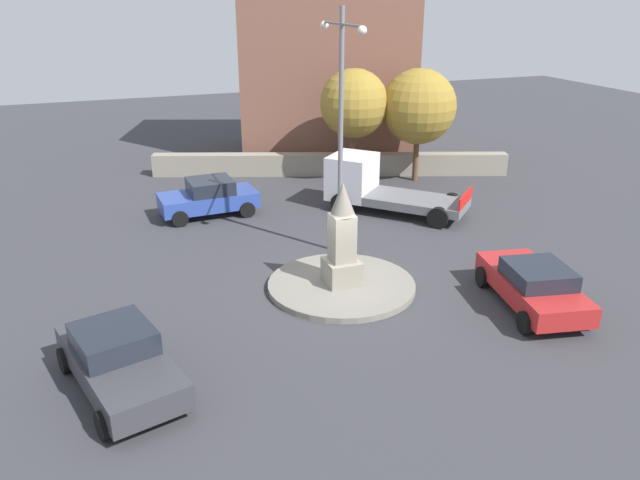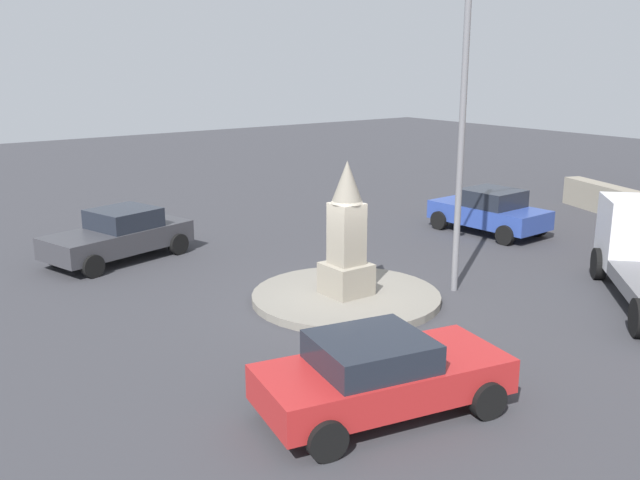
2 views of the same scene
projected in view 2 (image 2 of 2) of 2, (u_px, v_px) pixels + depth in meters
ground_plane at (346, 300)px, 17.25m from camera, size 80.00×80.00×0.00m
traffic_island at (346, 297)px, 17.23m from camera, size 4.61×4.61×0.19m
monument at (347, 237)px, 16.85m from camera, size 1.02×1.02×3.26m
streetlamp at (464, 94)px, 16.79m from camera, size 3.36×0.28×8.23m
car_dark_grey_waiting at (119, 235)px, 20.61m from camera, size 4.58×2.88×1.50m
car_red_passing at (381, 374)px, 11.59m from camera, size 4.46×2.66×1.39m
car_blue_parked_left at (489, 211)px, 23.78m from camera, size 2.19×4.01×1.51m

